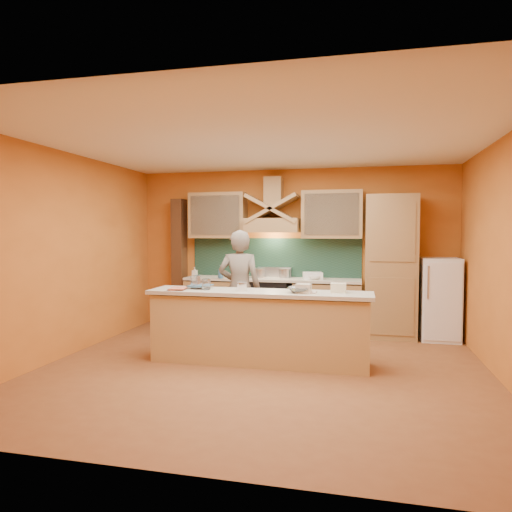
% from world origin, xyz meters
% --- Properties ---
extents(floor, '(5.50, 5.00, 0.01)m').
position_xyz_m(floor, '(0.00, 0.00, 0.00)').
color(floor, brown).
rests_on(floor, ground).
extents(ceiling, '(5.50, 5.00, 0.01)m').
position_xyz_m(ceiling, '(0.00, 0.00, 2.80)').
color(ceiling, white).
rests_on(ceiling, wall_back).
extents(wall_back, '(5.50, 0.02, 2.80)m').
position_xyz_m(wall_back, '(0.00, 2.50, 1.40)').
color(wall_back, '#C66C26').
rests_on(wall_back, floor).
extents(wall_front, '(5.50, 0.02, 2.80)m').
position_xyz_m(wall_front, '(0.00, -2.50, 1.40)').
color(wall_front, '#C66C26').
rests_on(wall_front, floor).
extents(wall_left, '(0.02, 5.00, 2.80)m').
position_xyz_m(wall_left, '(-2.75, 0.00, 1.40)').
color(wall_left, '#C66C26').
rests_on(wall_left, floor).
extents(wall_right, '(0.02, 5.00, 2.80)m').
position_xyz_m(wall_right, '(2.75, 0.00, 1.40)').
color(wall_right, '#C66C26').
rests_on(wall_right, floor).
extents(base_cabinet_left, '(1.10, 0.60, 0.86)m').
position_xyz_m(base_cabinet_left, '(-1.25, 2.20, 0.43)').
color(base_cabinet_left, '#9F7848').
rests_on(base_cabinet_left, floor).
extents(base_cabinet_right, '(1.10, 0.60, 0.86)m').
position_xyz_m(base_cabinet_right, '(0.65, 2.20, 0.43)').
color(base_cabinet_right, '#9F7848').
rests_on(base_cabinet_right, floor).
extents(counter_top, '(3.00, 0.62, 0.04)m').
position_xyz_m(counter_top, '(-0.30, 2.20, 0.90)').
color(counter_top, beige).
rests_on(counter_top, base_cabinet_left).
extents(stove, '(0.60, 0.58, 0.90)m').
position_xyz_m(stove, '(-0.30, 2.20, 0.45)').
color(stove, black).
rests_on(stove, floor).
extents(backsplash, '(3.00, 0.03, 0.70)m').
position_xyz_m(backsplash, '(-0.30, 2.48, 1.25)').
color(backsplash, '#163227').
rests_on(backsplash, wall_back).
extents(range_hood, '(0.92, 0.50, 0.24)m').
position_xyz_m(range_hood, '(-0.30, 2.25, 1.82)').
color(range_hood, '#9F7848').
rests_on(range_hood, wall_back).
extents(hood_chimney, '(0.30, 0.30, 0.50)m').
position_xyz_m(hood_chimney, '(-0.30, 2.35, 2.40)').
color(hood_chimney, '#9F7848').
rests_on(hood_chimney, wall_back).
extents(upper_cabinet_left, '(1.00, 0.35, 0.80)m').
position_xyz_m(upper_cabinet_left, '(-1.30, 2.33, 2.00)').
color(upper_cabinet_left, '#9F7848').
rests_on(upper_cabinet_left, wall_back).
extents(upper_cabinet_right, '(1.00, 0.35, 0.80)m').
position_xyz_m(upper_cabinet_right, '(0.70, 2.33, 2.00)').
color(upper_cabinet_right, '#9F7848').
rests_on(upper_cabinet_right, wall_back).
extents(pantry_column, '(0.80, 0.60, 2.30)m').
position_xyz_m(pantry_column, '(1.65, 2.20, 1.15)').
color(pantry_column, '#9F7848').
rests_on(pantry_column, floor).
extents(fridge, '(0.58, 0.60, 1.30)m').
position_xyz_m(fridge, '(2.40, 2.20, 0.65)').
color(fridge, white).
rests_on(fridge, floor).
extents(trim_column_left, '(0.20, 0.30, 2.30)m').
position_xyz_m(trim_column_left, '(-2.05, 2.35, 1.15)').
color(trim_column_left, '#472816').
rests_on(trim_column_left, floor).
extents(island_body, '(2.80, 0.55, 0.88)m').
position_xyz_m(island_body, '(-0.10, 0.30, 0.44)').
color(island_body, tan).
rests_on(island_body, floor).
extents(island_top, '(2.90, 0.62, 0.05)m').
position_xyz_m(island_top, '(-0.10, 0.30, 0.92)').
color(island_top, beige).
rests_on(island_top, island_body).
extents(person, '(0.67, 0.47, 1.74)m').
position_xyz_m(person, '(-0.56, 1.03, 0.87)').
color(person, '#70665B').
rests_on(person, floor).
extents(pot_large, '(0.25, 0.25, 0.17)m').
position_xyz_m(pot_large, '(-0.54, 2.21, 0.99)').
color(pot_large, '#B1B0B7').
rests_on(pot_large, stove).
extents(pot_small, '(0.23, 0.23, 0.15)m').
position_xyz_m(pot_small, '(-0.10, 2.32, 0.98)').
color(pot_small, '#ACACB3').
rests_on(pot_small, stove).
extents(soap_bottle_a, '(0.08, 0.08, 0.17)m').
position_xyz_m(soap_bottle_a, '(-1.67, 2.11, 1.01)').
color(soap_bottle_a, beige).
rests_on(soap_bottle_a, counter_top).
extents(soap_bottle_b, '(0.13, 0.13, 0.23)m').
position_xyz_m(soap_bottle_b, '(-1.14, 1.94, 1.03)').
color(soap_bottle_b, '#305E86').
rests_on(soap_bottle_b, counter_top).
extents(bowl_back, '(0.22, 0.22, 0.07)m').
position_xyz_m(bowl_back, '(0.43, 2.14, 0.95)').
color(bowl_back, white).
rests_on(bowl_back, counter_top).
extents(dish_rack, '(0.36, 0.31, 0.11)m').
position_xyz_m(dish_rack, '(0.39, 2.22, 0.98)').
color(dish_rack, white).
rests_on(dish_rack, counter_top).
extents(book_lower, '(0.25, 0.31, 0.03)m').
position_xyz_m(book_lower, '(-1.28, 0.17, 0.96)').
color(book_lower, '#C06044').
rests_on(book_lower, island_top).
extents(book_upper, '(0.31, 0.37, 0.02)m').
position_xyz_m(book_upper, '(-1.05, 0.43, 0.98)').
color(book_upper, '#3E688A').
rests_on(book_upper, island_top).
extents(jar_large, '(0.14, 0.14, 0.18)m').
position_xyz_m(jar_large, '(-0.98, 0.33, 1.03)').
color(jar_large, white).
rests_on(jar_large, island_top).
extents(jar_small, '(0.14, 0.14, 0.14)m').
position_xyz_m(jar_small, '(-0.81, 0.27, 1.02)').
color(jar_small, silver).
rests_on(jar_small, island_top).
extents(kitchen_scale, '(0.12, 0.12, 0.09)m').
position_xyz_m(kitchen_scale, '(-0.32, 0.26, 0.99)').
color(kitchen_scale, white).
rests_on(kitchen_scale, island_top).
extents(mixing_bowl, '(0.30, 0.30, 0.07)m').
position_xyz_m(mixing_bowl, '(0.43, 0.25, 0.98)').
color(mixing_bowl, silver).
rests_on(mixing_bowl, island_top).
extents(cloth, '(0.26, 0.20, 0.02)m').
position_xyz_m(cloth, '(0.51, 0.27, 0.95)').
color(cloth, '#C5AEA2').
rests_on(cloth, island_top).
extents(grocery_bag_a, '(0.19, 0.16, 0.12)m').
position_xyz_m(grocery_bag_a, '(0.49, 0.21, 1.00)').
color(grocery_bag_a, beige).
rests_on(grocery_bag_a, island_top).
extents(grocery_bag_b, '(0.20, 0.16, 0.12)m').
position_xyz_m(grocery_bag_b, '(0.91, 0.38, 1.00)').
color(grocery_bag_b, beige).
rests_on(grocery_bag_b, island_top).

